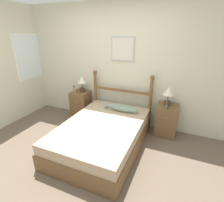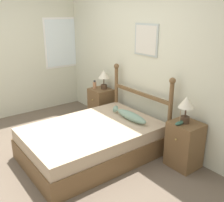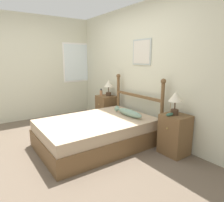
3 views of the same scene
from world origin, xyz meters
name	(u,v)px [view 2 (image 2 of 3)]	position (x,y,z in m)	size (l,w,h in m)	color
ground_plane	(48,163)	(0.00, 0.00, 0.00)	(16.00, 16.00, 0.00)	brown
wall_back	(140,61)	(0.00, 1.73, 1.28)	(6.40, 0.08, 2.55)	beige
bed	(92,141)	(0.21, 0.63, 0.23)	(1.33, 1.95, 0.47)	brown
headboard	(140,101)	(0.21, 1.58, 0.67)	(1.36, 0.09, 1.18)	brown
nightstand_left	(101,105)	(-0.79, 1.49, 0.32)	(0.40, 0.39, 0.65)	brown
nightstand_right	(184,145)	(1.20, 1.49, 0.32)	(0.40, 0.39, 0.65)	brown
table_lamp_left	(104,76)	(-0.76, 1.53, 0.90)	(0.21, 0.21, 0.37)	#422D1E
table_lamp_right	(186,105)	(1.18, 1.47, 0.90)	(0.21, 0.21, 0.37)	#422D1E
bottle	(95,85)	(-0.91, 1.42, 0.72)	(0.07, 0.07, 0.16)	tan
model_boat	(180,123)	(1.18, 1.37, 0.67)	(0.06, 0.17, 0.20)	#386651
fish_pillow	(130,116)	(0.34, 1.24, 0.53)	(0.71, 0.14, 0.13)	gray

